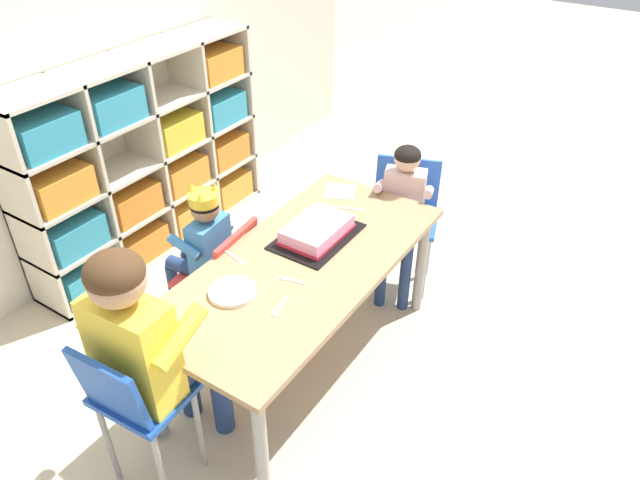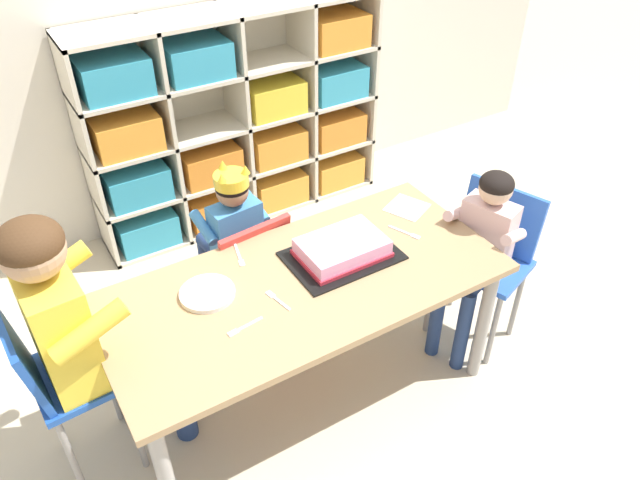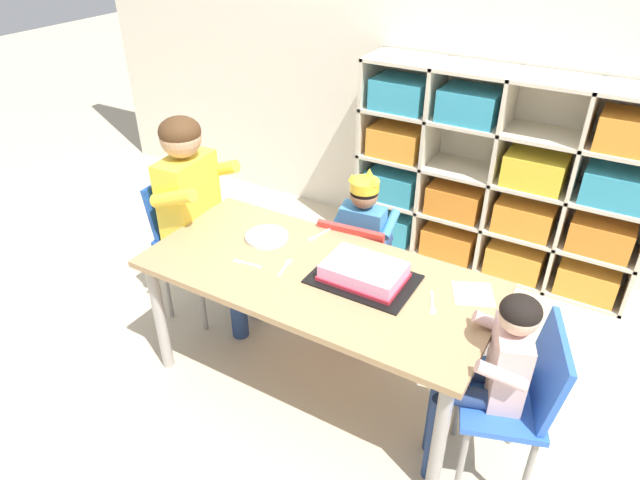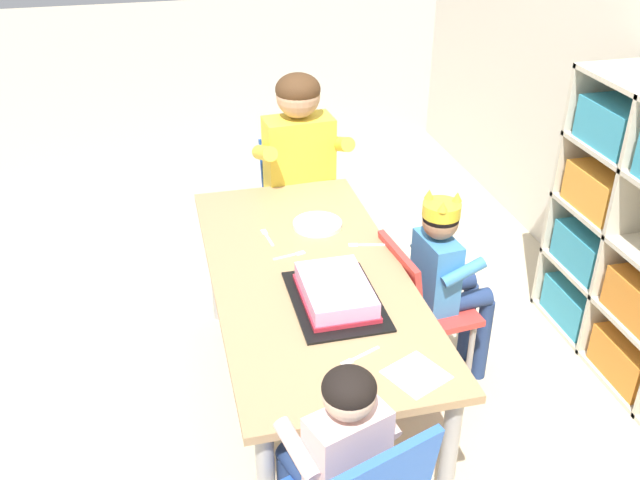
{
  "view_description": "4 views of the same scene",
  "coord_description": "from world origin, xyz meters",
  "views": [
    {
      "loc": [
        -1.68,
        -1.2,
        2.16
      ],
      "look_at": [
        0.07,
        -0.05,
        0.71
      ],
      "focal_mm": 33.78,
      "sensor_mm": 36.0,
      "label": 1
    },
    {
      "loc": [
        -0.82,
        -1.45,
        2.07
      ],
      "look_at": [
        0.02,
        -0.07,
        0.83
      ],
      "focal_mm": 34.62,
      "sensor_mm": 36.0,
      "label": 2
    },
    {
      "loc": [
        0.96,
        -1.62,
        1.94
      ],
      "look_at": [
        0.03,
        -0.02,
        0.79
      ],
      "focal_mm": 31.51,
      "sensor_mm": 36.0,
      "label": 3
    },
    {
      "loc": [
        2.05,
        -0.46,
        1.96
      ],
      "look_at": [
        0.14,
        0.01,
        0.83
      ],
      "focal_mm": 39.69,
      "sensor_mm": 36.0,
      "label": 4
    }
  ],
  "objects": [
    {
      "name": "adult_helper_seated",
      "position": [
        -0.74,
        0.15,
        0.68
      ],
      "size": [
        0.44,
        0.42,
        1.09
      ],
      "rotation": [
        0.0,
        0.0,
        1.64
      ],
      "color": "yellow",
      "rests_on": "ground"
    },
    {
      "name": "guest_at_table_side",
      "position": [
        0.76,
        -0.1,
        0.55
      ],
      "size": [
        0.34,
        0.34,
        0.85
      ],
      "rotation": [
        0.0,
        0.0,
        -1.24
      ],
      "color": "beige",
      "rests_on": "ground"
    },
    {
      "name": "classroom_chair_guest_side",
      "position": [
        0.86,
        -0.07,
        0.44
      ],
      "size": [
        0.41,
        0.44,
        0.71
      ],
      "rotation": [
        0.0,
        0.0,
        -1.24
      ],
      "color": "blue",
      "rests_on": "ground"
    },
    {
      "name": "fork_at_table_front_edge",
      "position": [
        -0.29,
        -0.1,
        0.62
      ],
      "size": [
        0.13,
        0.03,
        0.0
      ],
      "rotation": [
        0.0,
        0.0,
        0.12
      ],
      "color": "white",
      "rests_on": "activity_table"
    },
    {
      "name": "birthday_cake_on_tray",
      "position": [
        0.19,
        0.05,
        0.65
      ],
      "size": [
        0.41,
        0.29,
        0.08
      ],
      "color": "black",
      "rests_on": "activity_table"
    },
    {
      "name": "ground",
      "position": [
        0.0,
        0.0,
        0.0
      ],
      "size": [
        16.0,
        16.0,
        0.0
      ],
      "primitive_type": "plane",
      "color": "beige"
    },
    {
      "name": "child_with_crown",
      "position": [
        -0.04,
        0.55,
        0.53
      ],
      "size": [
        0.31,
        0.31,
        0.85
      ],
      "rotation": [
        0.0,
        0.0,
        3.24
      ],
      "color": "#3D7FBC",
      "rests_on": "ground"
    },
    {
      "name": "classroom_chair_adult_side",
      "position": [
        -0.85,
        0.14,
        0.47
      ],
      "size": [
        0.32,
        0.34,
        0.75
      ],
      "rotation": [
        0.0,
        0.0,
        1.64
      ],
      "color": "#1E4CA8",
      "rests_on": "ground"
    },
    {
      "name": "storage_cubby_shelf",
      "position": [
        0.37,
        1.35,
        0.53
      ],
      "size": [
        1.62,
        0.32,
        1.16
      ],
      "color": "beige",
      "rests_on": "ground"
    },
    {
      "name": "fork_beside_plate_stack",
      "position": [
        0.49,
        0.04,
        0.62
      ],
      "size": [
        0.07,
        0.14,
        0.0
      ],
      "rotation": [
        0.0,
        0.0,
        1.97
      ],
      "color": "white",
      "rests_on": "activity_table"
    },
    {
      "name": "classroom_back_wall",
      "position": [
        0.0,
        1.57,
        1.32
      ],
      "size": [
        5.34,
        0.1,
        2.63
      ],
      "primitive_type": "cube",
      "color": "beige",
      "rests_on": "ground"
    },
    {
      "name": "activity_table",
      "position": [
        0.0,
        0.0,
        0.54
      ],
      "size": [
        1.46,
        0.67,
        0.61
      ],
      "color": "#A37F56",
      "rests_on": "ground"
    },
    {
      "name": "fork_near_cake_tray",
      "position": [
        -0.13,
        -0.04,
        0.62
      ],
      "size": [
        0.04,
        0.12,
        0.0
      ],
      "rotation": [
        0.0,
        0.0,
        4.91
      ],
      "color": "white",
      "rests_on": "activity_table"
    },
    {
      "name": "paper_napkin_square",
      "position": [
        0.6,
        0.18,
        0.62
      ],
      "size": [
        0.2,
        0.2,
        0.0
      ],
      "primitive_type": "cube",
      "rotation": [
        0.0,
        0.0,
        0.43
      ],
      "color": "white",
      "rests_on": "activity_table"
    },
    {
      "name": "fork_by_napkin",
      "position": [
        -0.14,
        0.25,
        0.62
      ],
      "size": [
        0.05,
        0.14,
        0.0
      ],
      "rotation": [
        0.0,
        0.0,
        1.34
      ],
      "color": "white",
      "rests_on": "activity_table"
    },
    {
      "name": "classroom_chair_blue",
      "position": [
        -0.03,
        0.44,
        0.39
      ],
      "size": [
        0.38,
        0.34,
        0.65
      ],
      "rotation": [
        0.0,
        0.0,
        3.24
      ],
      "color": "red",
      "rests_on": "ground"
    },
    {
      "name": "paper_plate_stack",
      "position": [
        -0.33,
        0.11,
        0.62
      ],
      "size": [
        0.19,
        0.19,
        0.02
      ],
      "primitive_type": "cylinder",
      "color": "white",
      "rests_on": "activity_table"
    }
  ]
}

